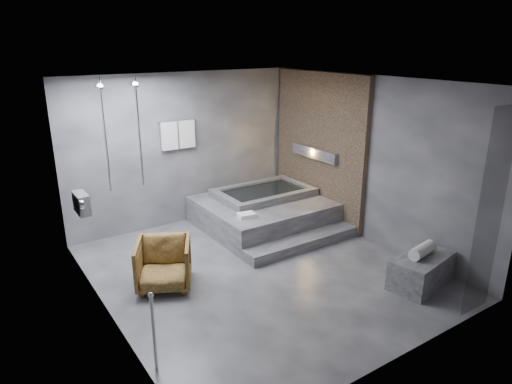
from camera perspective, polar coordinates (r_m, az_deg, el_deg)
room at (r=6.81m, az=2.17°, el=4.90°), size 5.00×5.04×2.82m
tub_deck at (r=8.56m, az=0.87°, el=-2.61°), size 2.20×2.00×0.50m
tub_step at (r=7.76m, az=5.85°, el=-6.31°), size 2.20×0.36×0.18m
concrete_bench at (r=6.97m, az=19.94°, el=-9.19°), size 1.07×0.71×0.44m
driftwood_chair at (r=6.60m, az=-11.46°, el=-8.80°), size 1.00×1.01×0.69m
rolled_towel at (r=6.84m, az=20.08°, el=-6.86°), size 0.50×0.25×0.17m
deck_towel at (r=7.65m, az=-1.17°, el=-2.93°), size 0.31×0.25×0.07m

